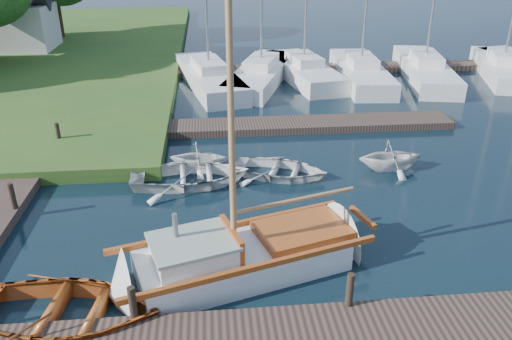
{
  "coord_description": "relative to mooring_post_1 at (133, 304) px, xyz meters",
  "views": [
    {
      "loc": [
        -1.28,
        -13.16,
        7.47
      ],
      "look_at": [
        0.0,
        0.0,
        1.2
      ],
      "focal_mm": 35.0,
      "sensor_mm": 36.0,
      "label": 1
    }
  ],
  "objects": [
    {
      "name": "ground",
      "position": [
        3.0,
        5.0,
        -0.7
      ],
      "size": [
        160.0,
        160.0,
        0.0
      ],
      "primitive_type": "plane",
      "color": "black",
      "rests_on": "ground"
    },
    {
      "name": "left_dock",
      "position": [
        -5.0,
        7.0,
        -0.55
      ],
      "size": [
        2.2,
        18.0,
        0.3
      ],
      "primitive_type": "cube",
      "color": "black",
      "rests_on": "ground"
    },
    {
      "name": "far_dock",
      "position": [
        5.0,
        11.5,
        -0.55
      ],
      "size": [
        14.0,
        1.6,
        0.3
      ],
      "primitive_type": "cube",
      "color": "black",
      "rests_on": "ground"
    },
    {
      "name": "pontoon",
      "position": [
        13.0,
        21.0,
        -0.55
      ],
      "size": [
        30.0,
        1.6,
        0.3
      ],
      "primitive_type": "cube",
      "color": "black",
      "rests_on": "ground"
    },
    {
      "name": "mooring_post_1",
      "position": [
        0.0,
        0.0,
        0.0
      ],
      "size": [
        0.16,
        0.16,
        0.8
      ],
      "primitive_type": "cylinder",
      "color": "black",
      "rests_on": "near_dock"
    },
    {
      "name": "mooring_post_2",
      "position": [
        4.5,
        0.0,
        0.0
      ],
      "size": [
        0.16,
        0.16,
        0.8
      ],
      "primitive_type": "cylinder",
      "color": "black",
      "rests_on": "near_dock"
    },
    {
      "name": "mooring_post_4",
      "position": [
        -4.0,
        5.0,
        0.0
      ],
      "size": [
        0.16,
        0.16,
        0.8
      ],
      "primitive_type": "cylinder",
      "color": "black",
      "rests_on": "left_dock"
    },
    {
      "name": "mooring_post_5",
      "position": [
        -4.0,
        10.0,
        0.0
      ],
      "size": [
        0.16,
        0.16,
        0.8
      ],
      "primitive_type": "cylinder",
      "color": "black",
      "rests_on": "left_dock"
    },
    {
      "name": "sailboat",
      "position": [
        2.51,
        1.86,
        -0.36
      ],
      "size": [
        7.41,
        3.96,
        9.83
      ],
      "rotation": [
        0.0,
        0.0,
        0.3
      ],
      "color": "silver",
      "rests_on": "ground"
    },
    {
      "name": "dinghy",
      "position": [
        -1.53,
        0.37,
        -0.27
      ],
      "size": [
        4.62,
        3.63,
        0.87
      ],
      "primitive_type": "imported",
      "rotation": [
        0.0,
        0.0,
        1.41
      ],
      "color": "#89310C",
      "rests_on": "ground"
    },
    {
      "name": "tender_a",
      "position": [
        0.99,
        6.69,
        -0.3
      ],
      "size": [
        4.02,
        2.97,
        0.8
      ],
      "primitive_type": "imported",
      "rotation": [
        0.0,
        0.0,
        1.62
      ],
      "color": "silver",
      "rests_on": "ground"
    },
    {
      "name": "tender_b",
      "position": [
        1.3,
        7.82,
        -0.16
      ],
      "size": [
        2.25,
        2.01,
        1.08
      ],
      "primitive_type": "imported",
      "rotation": [
        0.0,
        0.0,
        1.45
      ],
      "color": "silver",
      "rests_on": "ground"
    },
    {
      "name": "tender_c",
      "position": [
        4.0,
        6.97,
        -0.37
      ],
      "size": [
        3.82,
        3.28,
        0.67
      ],
      "primitive_type": "imported",
      "rotation": [
        0.0,
        0.0,
        1.22
      ],
      "color": "silver",
      "rests_on": "ground"
    },
    {
      "name": "tender_d",
      "position": [
        7.91,
        7.14,
        -0.11
      ],
      "size": [
        2.3,
        2.0,
        1.18
      ],
      "primitive_type": "imported",
      "rotation": [
        0.0,
        0.0,
        1.6
      ],
      "color": "silver",
      "rests_on": "ground"
    },
    {
      "name": "marina_boat_0",
      "position": [
        1.76,
        18.47,
        -0.14
      ],
      "size": [
        3.99,
        9.1,
        10.22
      ],
      "rotation": [
        0.0,
        0.0,
        1.78
      ],
      "color": "silver",
      "rests_on": "ground"
    },
    {
      "name": "marina_boat_1",
      "position": [
        4.63,
        18.82,
        -0.14
      ],
      "size": [
        4.94,
        8.88,
        9.78
      ],
      "rotation": [
        0.0,
        0.0,
        1.23
      ],
      "color": "silver",
      "rests_on": "ground"
    },
    {
      "name": "marina_boat_2",
      "position": [
        7.09,
        19.24,
        -0.11
      ],
      "size": [
        3.5,
        8.06,
        12.61
      ],
      "rotation": [
        0.0,
        0.0,
        1.74
      ],
      "color": "silver",
      "rests_on": "ground"
    },
    {
      "name": "marina_boat_3",
      "position": [
        10.21,
        18.71,
        -0.11
      ],
      "size": [
        2.87,
        8.56,
        12.87
      ],
      "rotation": [
        0.0,
        0.0,
        1.49
      ],
      "color": "silver",
      "rests_on": "ground"
    },
    {
      "name": "marina_boat_4",
      "position": [
        14.02,
        18.95,
        -0.14
      ],
      "size": [
        4.02,
        9.52,
        10.25
      ],
      "rotation": [
        0.0,
        0.0,
        1.37
      ],
      "color": "silver",
      "rests_on": "ground"
    },
    {
      "name": "marina_boat_5",
      "position": [
        18.61,
        18.78,
        -0.12
      ],
      "size": [
        4.59,
        8.44,
        11.93
      ],
      "rotation": [
        0.0,
        0.0,
        1.26
      ],
      "color": "silver",
      "rests_on": "ground"
    },
    {
      "name": "house_c",
      "position": [
        -11.0,
        27.0,
        1.88
      ],
      "size": [
        5.25,
        4.0,
        5.28
      ],
      "color": "beige",
      "rests_on": "shore"
    }
  ]
}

